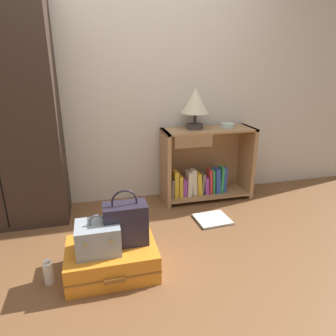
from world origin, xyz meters
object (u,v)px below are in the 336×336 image
object	(u,v)px
bottle	(49,272)
bookshelf	(204,167)
handbag	(126,223)
open_book_on_floor	(212,219)
train_case	(98,237)
suitcase_large	(112,259)
table_lamp	(195,102)
bowl	(228,125)

from	to	relation	value
bottle	bookshelf	bearing A→B (deg)	35.25
handbag	open_book_on_floor	bearing A→B (deg)	30.09
train_case	suitcase_large	bearing A→B (deg)	21.52
table_lamp	open_book_on_floor	distance (m)	1.17
bookshelf	suitcase_large	distance (m)	1.52
train_case	open_book_on_floor	bearing A→B (deg)	27.61
table_lamp	bowl	distance (m)	0.43
handbag	suitcase_large	bearing A→B (deg)	-169.90
table_lamp	bookshelf	bearing A→B (deg)	-11.88
train_case	handbag	world-z (taller)	handbag
open_book_on_floor	bookshelf	bearing A→B (deg)	79.62
bottle	bowl	bearing A→B (deg)	31.09
bookshelf	handbag	world-z (taller)	bookshelf
table_lamp	bottle	xyz separation A→B (m)	(-1.39, -1.08, -0.96)
bookshelf	handbag	xyz separation A→B (m)	(-0.96, -1.02, 0.01)
table_lamp	bottle	bearing A→B (deg)	-142.02
bowl	bottle	distance (m)	2.16
train_case	bottle	xyz separation A→B (m)	(-0.34, 0.01, -0.23)
bookshelf	bottle	xyz separation A→B (m)	(-1.50, -1.06, -0.27)
bowl	table_lamp	bearing A→B (deg)	174.95
handbag	open_book_on_floor	distance (m)	1.06
bowl	open_book_on_floor	bearing A→B (deg)	-123.56
table_lamp	open_book_on_floor	world-z (taller)	table_lamp
table_lamp	train_case	bearing A→B (deg)	-133.54
suitcase_large	handbag	distance (m)	0.28
suitcase_large	open_book_on_floor	size ratio (longest dim) A/B	1.85
bowl	train_case	distance (m)	1.83
table_lamp	bowl	bearing A→B (deg)	-5.05
bookshelf	handbag	size ratio (longest dim) A/B	2.37
handbag	bottle	world-z (taller)	handbag
bottle	open_book_on_floor	bearing A→B (deg)	21.03
table_lamp	suitcase_large	size ratio (longest dim) A/B	0.65
bowl	train_case	world-z (taller)	bowl
table_lamp	train_case	world-z (taller)	table_lamp
bowl	suitcase_large	world-z (taller)	bowl
handbag	bottle	distance (m)	0.61
table_lamp	handbag	distance (m)	1.51
train_case	handbag	distance (m)	0.21
bowl	bookshelf	bearing A→B (deg)	178.15
bookshelf	bowl	size ratio (longest dim) A/B	6.86
handbag	open_book_on_floor	world-z (taller)	handbag
suitcase_large	train_case	distance (m)	0.23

